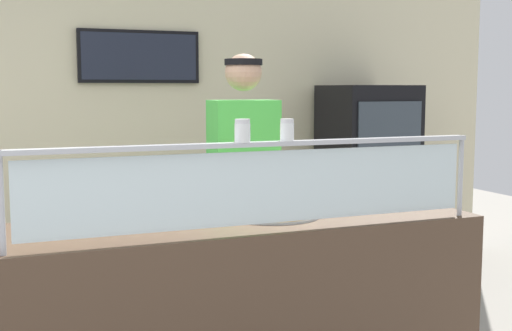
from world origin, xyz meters
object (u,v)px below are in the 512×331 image
object	(u,v)px
drink_fridge	(367,180)
pizza_tray	(273,213)
parmesan_shaker	(242,132)
worker_figure	(245,186)
pizza_server	(282,208)
pepper_flake_shaker	(287,131)

from	to	relation	value
drink_fridge	pizza_tray	bearing A→B (deg)	-131.88
pizza_tray	parmesan_shaker	distance (m)	0.60
pizza_tray	worker_figure	xyz separation A→B (m)	(0.09, 0.62, 0.04)
worker_figure	pizza_tray	bearing A→B (deg)	-98.44
drink_fridge	pizza_server	bearing A→B (deg)	-130.89
parmesan_shaker	pepper_flake_shaker	world-z (taller)	parmesan_shaker
pizza_server	parmesan_shaker	distance (m)	0.60
worker_figure	drink_fridge	xyz separation A→B (m)	(1.59, 1.26, -0.21)
pizza_tray	drink_fridge	distance (m)	2.53
drink_fridge	parmesan_shaker	bearing A→B (deg)	-131.76
worker_figure	pizza_server	bearing A→B (deg)	-94.61
parmesan_shaker	pepper_flake_shaker	xyz separation A→B (m)	(0.20, -0.00, -0.00)
pizza_server	pepper_flake_shaker	world-z (taller)	pepper_flake_shaker
pizza_server	pepper_flake_shaker	distance (m)	0.51
pizza_tray	pepper_flake_shaker	size ratio (longest dim) A/B	4.81
parmesan_shaker	drink_fridge	bearing A→B (deg)	48.24
worker_figure	pepper_flake_shaker	bearing A→B (deg)	-100.23
pizza_server	parmesan_shaker	size ratio (longest dim) A/B	2.87
parmesan_shaker	worker_figure	bearing A→B (deg)	68.30
pizza_server	drink_fridge	world-z (taller)	drink_fridge
parmesan_shaker	pepper_flake_shaker	bearing A→B (deg)	-0.00
pizza_server	worker_figure	size ratio (longest dim) A/B	0.16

